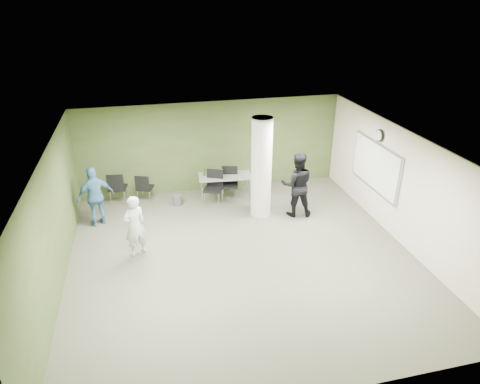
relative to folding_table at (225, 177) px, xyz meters
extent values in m
plane|color=#4C4A3C|center=(-0.22, -3.23, -0.69)|extent=(8.00, 8.00, 0.00)
plane|color=white|center=(-0.22, -3.23, 2.11)|extent=(8.00, 8.00, 0.00)
cube|color=#3E5126|center=(-0.22, 0.77, 0.71)|extent=(8.00, 2.80, 0.02)
cube|color=#3E5126|center=(-4.22, -3.23, 0.71)|extent=(0.02, 8.00, 2.80)
cube|color=beige|center=(3.78, -3.23, 0.71)|extent=(0.02, 8.00, 2.80)
cylinder|color=silver|center=(0.78, -1.23, 0.71)|extent=(0.56, 0.56, 2.80)
cube|color=silver|center=(3.71, -2.03, 0.81)|extent=(0.04, 2.30, 1.30)
cube|color=white|center=(3.68, -2.03, 0.81)|extent=(0.02, 2.20, 1.20)
cylinder|color=black|center=(3.71, -2.03, 1.66)|extent=(0.05, 0.32, 0.32)
cylinder|color=white|center=(3.68, -2.03, 1.66)|extent=(0.02, 0.26, 0.26)
cube|color=gray|center=(0.02, 0.00, 0.03)|extent=(1.62, 0.84, 0.04)
cylinder|color=silver|center=(-0.71, -0.20, -0.34)|extent=(0.04, 0.04, 0.70)
cylinder|color=silver|center=(0.69, -0.35, -0.34)|extent=(0.04, 0.04, 0.70)
cylinder|color=silver|center=(-0.65, 0.34, -0.34)|extent=(0.04, 0.04, 0.70)
cylinder|color=silver|center=(0.74, 0.20, -0.34)|extent=(0.04, 0.04, 0.70)
cylinder|color=#23521B|center=(-0.58, 0.13, 0.17)|extent=(0.07, 0.07, 0.25)
cylinder|color=#B2B2B7|center=(-0.07, 0.04, 0.14)|extent=(0.06, 0.06, 0.18)
cylinder|color=#4C4C4C|center=(-1.45, -0.13, -0.53)|extent=(0.28, 0.28, 0.32)
cube|color=black|center=(-3.12, 0.42, -0.21)|extent=(0.57, 0.57, 0.05)
cube|color=black|center=(-3.16, 0.20, 0.06)|extent=(0.47, 0.12, 0.48)
cylinder|color=silver|center=(-2.88, 0.59, -0.46)|extent=(0.02, 0.02, 0.46)
cylinder|color=silver|center=(-3.28, 0.66, -0.46)|extent=(0.02, 0.02, 0.46)
cylinder|color=silver|center=(-2.95, 0.19, -0.46)|extent=(0.02, 0.02, 0.46)
cylinder|color=silver|center=(-3.35, 0.26, -0.46)|extent=(0.02, 0.02, 0.46)
cube|color=black|center=(-2.34, 0.37, -0.26)|extent=(0.57, 0.57, 0.05)
cube|color=black|center=(-2.41, 0.18, -0.03)|extent=(0.40, 0.19, 0.43)
cylinder|color=silver|center=(-2.10, 0.47, -0.49)|extent=(0.02, 0.02, 0.41)
cylinder|color=silver|center=(-2.44, 0.60, -0.49)|extent=(0.02, 0.02, 0.41)
cylinder|color=silver|center=(-2.24, 0.14, -0.49)|extent=(0.02, 0.02, 0.41)
cylinder|color=silver|center=(-2.57, 0.27, -0.49)|extent=(0.02, 0.02, 0.41)
cube|color=black|center=(-0.40, -0.34, -0.20)|extent=(0.67, 0.67, 0.05)
cube|color=black|center=(-0.31, -0.12, 0.08)|extent=(0.46, 0.23, 0.49)
cylinder|color=silver|center=(-0.68, -0.44, -0.46)|extent=(0.02, 0.02, 0.47)
cylinder|color=silver|center=(-0.30, -0.61, -0.46)|extent=(0.02, 0.02, 0.47)
cylinder|color=silver|center=(-0.51, -0.06, -0.46)|extent=(0.02, 0.02, 0.47)
cylinder|color=silver|center=(-0.13, -0.23, -0.46)|extent=(0.02, 0.02, 0.47)
cube|color=black|center=(0.11, -0.15, -0.21)|extent=(0.60, 0.60, 0.05)
cube|color=black|center=(0.17, 0.07, 0.06)|extent=(0.47, 0.15, 0.49)
cylinder|color=silver|center=(-0.13, -0.30, -0.46)|extent=(0.02, 0.02, 0.46)
cylinder|color=silver|center=(0.27, -0.40, -0.46)|extent=(0.02, 0.02, 0.46)
cylinder|color=silver|center=(-0.04, 0.09, -0.46)|extent=(0.02, 0.02, 0.46)
cylinder|color=silver|center=(0.36, 0.00, -0.46)|extent=(0.02, 0.02, 0.46)
imported|color=silver|center=(-2.64, -2.49, 0.07)|extent=(0.66, 0.58, 1.53)
imported|color=black|center=(1.73, -1.48, 0.23)|extent=(1.02, 0.87, 1.84)
imported|color=teal|center=(-3.62, -0.78, 0.13)|extent=(1.05, 0.72, 1.65)
camera|label=1|loc=(-2.25, -11.49, 5.09)|focal=32.00mm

